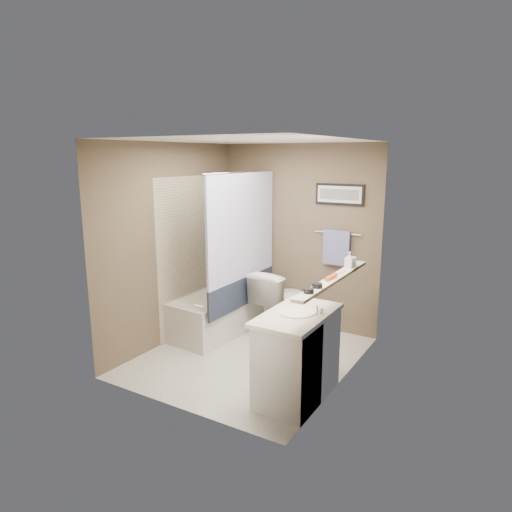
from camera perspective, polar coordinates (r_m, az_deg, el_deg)
The scene contains 33 objects.
ground at distance 5.33m, azimuth -0.84°, elevation -12.46°, with size 2.50×2.50×0.00m, color beige.
ceiling at distance 4.83m, azimuth -0.93°, elevation 14.04°, with size 2.20×2.50×0.04m, color white.
wall_back at distance 6.01m, azimuth 5.27°, elevation 2.38°, with size 2.20×0.04×2.40m, color brown.
wall_front at distance 3.98m, azimuth -10.20°, elevation -3.00°, with size 2.20×0.04×2.40m, color brown.
wall_left at distance 5.58m, azimuth -10.39°, elevation 1.44°, with size 0.04×2.50×2.40m, color brown.
wall_right at distance 4.49m, azimuth 10.95°, elevation -1.26°, with size 0.04×2.50×2.40m, color brown.
tile_surround at distance 6.00m, azimuth -7.28°, elevation 0.38°, with size 0.02×1.55×2.00m, color #BFB190.
curtain_rod at distance 5.47m, azimuth -1.76°, elevation 10.40°, with size 0.02×0.02×1.55m, color silver.
curtain_upper at distance 5.53m, azimuth -1.72°, elevation 3.66°, with size 0.03×1.45×1.28m, color white.
curtain_lower at distance 5.72m, azimuth -1.66°, elevation -4.48°, with size 0.03×1.45×0.36m, color #222B3F.
mirror at distance 4.27m, azimuth 10.61°, elevation 3.80°, with size 0.02×1.60×1.00m, color silver.
shelf at distance 4.39m, azimuth 9.67°, elevation -2.86°, with size 0.12×1.60×0.03m, color silver.
towel_bar at distance 5.77m, azimuth 10.16°, elevation 2.82°, with size 0.02×0.02×0.60m, color silver.
towel at distance 5.78m, azimuth 10.02°, elevation 1.04°, with size 0.34×0.05×0.44m, color #9A9DE0.
art_frame at distance 5.72m, azimuth 10.41°, elevation 7.59°, with size 0.62×0.03×0.26m, color black.
art_mat at distance 5.71m, azimuth 10.36°, elevation 7.58°, with size 0.56×0.00×0.20m, color white.
art_image at distance 5.71m, azimuth 10.35°, elevation 7.58°, with size 0.50×0.00×0.13m, color #595959.
door at distance 3.71m, azimuth -3.70°, elevation -7.23°, with size 0.80×0.02×2.00m, color silver.
door_handle at distance 3.93m, azimuth -7.26°, elevation -6.13°, with size 0.02×0.02×0.10m, color silver.
bathtub at distance 6.02m, azimuth -4.37°, elevation -6.93°, with size 0.70×1.50×0.50m, color silver.
tub_rim at distance 5.94m, azimuth -4.41°, elevation -4.66°, with size 0.56×1.36×0.02m, color white.
toilet at distance 5.89m, azimuth 3.04°, elevation -5.63°, with size 0.47×0.82×0.84m, color white.
vanity at distance 4.38m, azimuth 5.19°, elevation -12.56°, with size 0.50×0.90×0.80m, color silver.
countertop at distance 4.22m, azimuth 5.18°, elevation -7.36°, with size 0.54×0.96×0.04m, color beige.
sink_basin at distance 4.22m, azimuth 5.07°, elevation -6.98°, with size 0.34×0.34×0.01m, color white.
faucet_spout at distance 4.12m, azimuth 7.60°, elevation -6.87°, with size 0.02×0.02×0.10m, color white.
faucet_knob at distance 4.22m, azimuth 8.13°, elevation -6.73°, with size 0.05×0.05×0.05m, color silver.
candle_bowl_near at distance 3.87m, azimuth 6.60°, elevation -4.32°, with size 0.09×0.09×0.04m, color black.
candle_bowl_far at distance 4.03m, azimuth 7.67°, elevation -3.67°, with size 0.09×0.09×0.04m, color black.
hair_brush_front at distance 4.33m, azimuth 9.39°, elevation -2.58°, with size 0.04×0.04×0.22m, color #D04B1D.
pink_comb at distance 4.60m, azimuth 10.72°, elevation -1.97°, with size 0.03×0.16×0.01m, color pink.
glass_jar at distance 4.86m, azimuth 11.93°, elevation -0.69°, with size 0.08×0.08×0.10m, color silver.
soap_bottle at distance 4.77m, azimuth 11.60°, elevation -0.50°, with size 0.08×0.08×0.17m, color #999999.
Camera 1 is at (2.53, -4.12, 2.25)m, focal length 32.00 mm.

